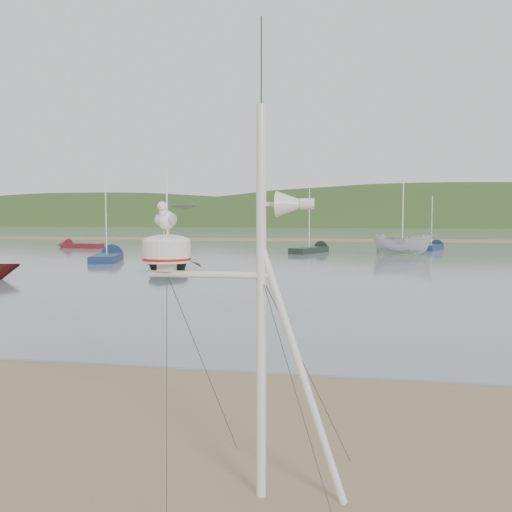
% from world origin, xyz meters
% --- Properties ---
extents(ground, '(560.00, 560.00, 0.00)m').
position_xyz_m(ground, '(0.00, 0.00, 0.00)').
color(ground, '#7E6548').
rests_on(ground, ground).
extents(water, '(560.00, 256.00, 0.04)m').
position_xyz_m(water, '(0.00, 132.00, 0.02)').
color(water, slate).
rests_on(water, ground).
extents(sandbar, '(560.00, 7.00, 0.07)m').
position_xyz_m(sandbar, '(0.00, 70.00, 0.07)').
color(sandbar, '#7E6548').
rests_on(sandbar, water).
extents(hill_ridge, '(620.00, 180.00, 80.00)m').
position_xyz_m(hill_ridge, '(18.52, 235.00, -19.70)').
color(hill_ridge, '#253B18').
rests_on(hill_ridge, ground).
extents(far_cottages, '(294.40, 6.30, 8.00)m').
position_xyz_m(far_cottages, '(3.00, 196.00, 4.00)').
color(far_cottages, white).
rests_on(far_cottages, ground).
extents(mast_rig, '(2.31, 2.47, 5.22)m').
position_xyz_m(mast_rig, '(2.30, -0.73, 1.26)').
color(mast_rig, silver).
rests_on(mast_rig, ground).
extents(boat_dark, '(3.48, 1.33, 4.76)m').
position_xyz_m(boat_dark, '(-7.27, 23.16, 2.42)').
color(boat_dark, black).
rests_on(boat_dark, water).
extents(boat_white, '(2.31, 2.27, 4.79)m').
position_xyz_m(boat_white, '(7.09, 38.60, 2.44)').
color(boat_white, silver).
rests_on(boat_white, water).
extents(sailboat_blue_far, '(3.41, 5.69, 5.62)m').
position_xyz_m(sailboat_blue_far, '(11.09, 49.18, 0.30)').
color(sailboat_blue_far, '#142747').
rests_on(sailboat_blue_far, ground).
extents(dinghy_red_far, '(5.85, 2.76, 1.38)m').
position_xyz_m(dinghy_red_far, '(-25.32, 45.04, 0.29)').
color(dinghy_red_far, '#5A1415').
rests_on(dinghy_red_far, ground).
extents(sailboat_blue_near, '(3.59, 7.08, 6.85)m').
position_xyz_m(sailboat_blue_near, '(-14.53, 31.06, 0.30)').
color(sailboat_blue_near, '#142747').
rests_on(sailboat_blue_near, ground).
extents(sailboat_dark_mid, '(3.92, 6.18, 6.11)m').
position_xyz_m(sailboat_dark_mid, '(-0.01, 42.55, 0.30)').
color(sailboat_dark_mid, black).
rests_on(sailboat_dark_mid, ground).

